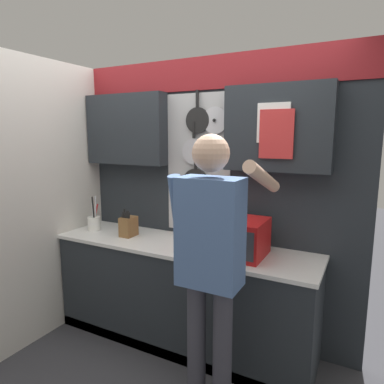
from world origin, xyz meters
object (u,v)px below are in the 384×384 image
microwave (232,236)px  knife_block (128,226)px  person (211,253)px  utensil_crock (94,222)px

microwave → knife_block: (-0.99, 0.00, -0.05)m
person → knife_block: bearing=152.2°
microwave → utensil_crock: bearing=179.9°
microwave → utensil_crock: utensil_crock is taller
microwave → person: 0.57m
microwave → knife_block: bearing=180.0°
knife_block → person: 1.21m
knife_block → utensil_crock: 0.41m
microwave → knife_block: size_ratio=1.97×
microwave → person: bearing=-82.2°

